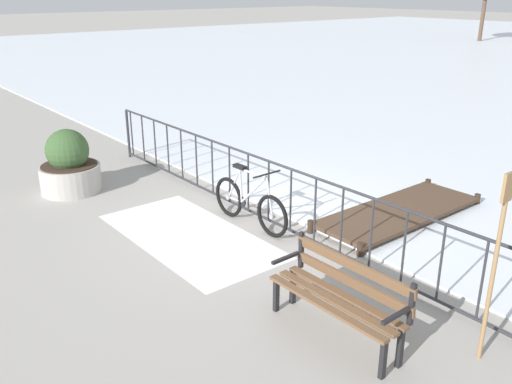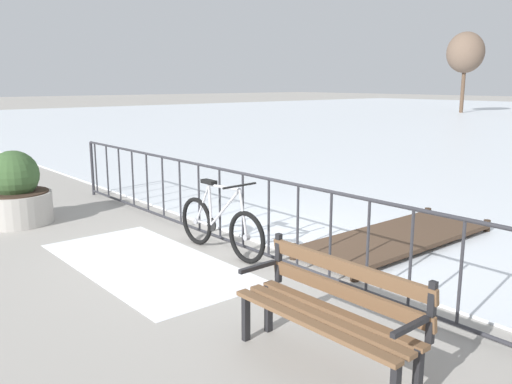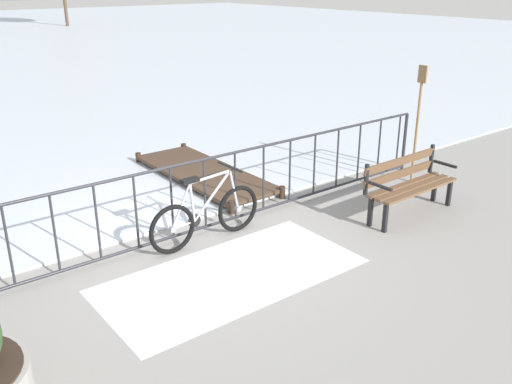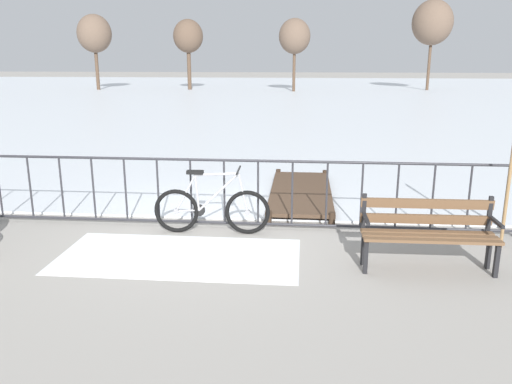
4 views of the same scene
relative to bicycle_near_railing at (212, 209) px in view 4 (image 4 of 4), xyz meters
The scene contains 12 objects.
ground_plane 0.46m from the bicycle_near_railing, 111.34° to the left, with size 160.00×160.00×0.00m, color #9E9991.
frozen_pond 28.66m from the bicycle_near_railing, 90.20° to the left, with size 80.00×56.00×0.03m, color silver.
snow_patch 1.04m from the bicycle_near_railing, 105.94° to the right, with size 3.14×1.52×0.01m, color white.
railing_fence 0.34m from the bicycle_near_railing, 111.34° to the left, with size 9.06×0.06×1.07m.
bicycle_near_railing is the anchor object (origin of this frame).
park_bench 3.03m from the bicycle_near_railing, 19.73° to the right, with size 1.61×0.50×0.89m.
oar_upright 4.12m from the bicycle_near_railing, ahead, with size 0.04×0.16×1.98m.
wooden_dock 2.46m from the bicycle_near_railing, 58.01° to the left, with size 1.10×3.13×0.20m.
tree_far_west 31.89m from the bicycle_near_railing, 89.07° to the left, with size 2.28×2.28×5.22m.
tree_west_mid 35.66m from the bicycle_near_railing, 114.49° to the left, with size 2.58×2.58×5.65m.
tree_centre 36.12m from the bicycle_near_railing, 72.56° to the left, with size 3.01×3.01×6.65m.
tree_east_mid 34.11m from the bicycle_near_railing, 103.00° to the left, with size 2.27×2.27×5.29m.
Camera 4 is at (1.42, -7.35, 2.53)m, focal length 35.94 mm.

